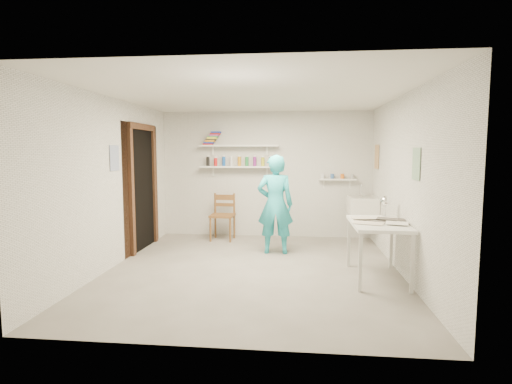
# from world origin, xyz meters

# --- Properties ---
(floor) EXTENTS (4.00, 4.50, 0.02)m
(floor) POSITION_xyz_m (0.00, 0.00, -0.01)
(floor) COLOR slate
(floor) RESTS_ON ground
(ceiling) EXTENTS (4.00, 4.50, 0.02)m
(ceiling) POSITION_xyz_m (0.00, 0.00, 2.41)
(ceiling) COLOR silver
(ceiling) RESTS_ON wall_back
(wall_back) EXTENTS (4.00, 0.02, 2.40)m
(wall_back) POSITION_xyz_m (0.00, 2.26, 1.20)
(wall_back) COLOR silver
(wall_back) RESTS_ON ground
(wall_front) EXTENTS (4.00, 0.02, 2.40)m
(wall_front) POSITION_xyz_m (0.00, -2.26, 1.20)
(wall_front) COLOR silver
(wall_front) RESTS_ON ground
(wall_left) EXTENTS (0.02, 4.50, 2.40)m
(wall_left) POSITION_xyz_m (-2.01, 0.00, 1.20)
(wall_left) COLOR silver
(wall_left) RESTS_ON ground
(wall_right) EXTENTS (0.02, 4.50, 2.40)m
(wall_right) POSITION_xyz_m (2.01, 0.00, 1.20)
(wall_right) COLOR silver
(wall_right) RESTS_ON ground
(doorway_recess) EXTENTS (0.02, 0.90, 2.00)m
(doorway_recess) POSITION_xyz_m (-1.99, 1.05, 1.00)
(doorway_recess) COLOR black
(doorway_recess) RESTS_ON wall_left
(corridor_box) EXTENTS (1.40, 1.50, 2.10)m
(corridor_box) POSITION_xyz_m (-2.70, 1.05, 1.05)
(corridor_box) COLOR brown
(corridor_box) RESTS_ON ground
(door_lintel) EXTENTS (0.06, 1.05, 0.10)m
(door_lintel) POSITION_xyz_m (-1.97, 1.05, 2.05)
(door_lintel) COLOR brown
(door_lintel) RESTS_ON wall_left
(door_jamb_near) EXTENTS (0.06, 0.10, 2.00)m
(door_jamb_near) POSITION_xyz_m (-1.97, 0.55, 1.00)
(door_jamb_near) COLOR brown
(door_jamb_near) RESTS_ON ground
(door_jamb_far) EXTENTS (0.06, 0.10, 2.00)m
(door_jamb_far) POSITION_xyz_m (-1.97, 1.55, 1.00)
(door_jamb_far) COLOR brown
(door_jamb_far) RESTS_ON ground
(shelf_lower) EXTENTS (1.50, 0.22, 0.03)m
(shelf_lower) POSITION_xyz_m (-0.50, 2.13, 1.35)
(shelf_lower) COLOR white
(shelf_lower) RESTS_ON wall_back
(shelf_upper) EXTENTS (1.50, 0.22, 0.03)m
(shelf_upper) POSITION_xyz_m (-0.50, 2.13, 1.75)
(shelf_upper) COLOR white
(shelf_upper) RESTS_ON wall_back
(ledge_shelf) EXTENTS (0.70, 0.14, 0.03)m
(ledge_shelf) POSITION_xyz_m (1.35, 2.17, 1.12)
(ledge_shelf) COLOR white
(ledge_shelf) RESTS_ON wall_back
(poster_left) EXTENTS (0.01, 0.28, 0.36)m
(poster_left) POSITION_xyz_m (-1.99, 0.05, 1.55)
(poster_left) COLOR #334C7F
(poster_left) RESTS_ON wall_left
(poster_right_a) EXTENTS (0.01, 0.34, 0.42)m
(poster_right_a) POSITION_xyz_m (1.99, 1.80, 1.55)
(poster_right_a) COLOR #995933
(poster_right_a) RESTS_ON wall_right
(poster_right_b) EXTENTS (0.01, 0.30, 0.38)m
(poster_right_b) POSITION_xyz_m (1.99, -0.55, 1.50)
(poster_right_b) COLOR #3F724C
(poster_right_b) RESTS_ON wall_right
(belfast_sink) EXTENTS (0.48, 0.60, 0.30)m
(belfast_sink) POSITION_xyz_m (1.75, 1.70, 0.70)
(belfast_sink) COLOR white
(belfast_sink) RESTS_ON wall_right
(man) EXTENTS (0.60, 0.41, 1.59)m
(man) POSITION_xyz_m (0.25, 0.95, 0.80)
(man) COLOR #26B1C2
(man) RESTS_ON ground
(wall_clock) EXTENTS (0.29, 0.05, 0.29)m
(wall_clock) POSITION_xyz_m (0.27, 1.17, 1.06)
(wall_clock) COLOR #CFB98D
(wall_clock) RESTS_ON man
(wooden_chair) EXTENTS (0.45, 0.43, 0.92)m
(wooden_chair) POSITION_xyz_m (-0.77, 1.80, 0.46)
(wooden_chair) COLOR brown
(wooden_chair) RESTS_ON ground
(work_table) EXTENTS (0.67, 1.12, 0.74)m
(work_table) POSITION_xyz_m (1.64, -0.23, 0.37)
(work_table) COLOR white
(work_table) RESTS_ON ground
(desk_lamp) EXTENTS (0.14, 0.14, 0.14)m
(desk_lamp) POSITION_xyz_m (1.82, 0.22, 0.96)
(desk_lamp) COLOR white
(desk_lamp) RESTS_ON work_table
(spray_cans) EXTENTS (1.31, 0.06, 0.17)m
(spray_cans) POSITION_xyz_m (-0.50, 2.13, 1.45)
(spray_cans) COLOR black
(spray_cans) RESTS_ON shelf_lower
(book_stack) EXTENTS (0.34, 0.14, 0.25)m
(book_stack) POSITION_xyz_m (-1.02, 2.13, 1.89)
(book_stack) COLOR red
(book_stack) RESTS_ON shelf_upper
(ledge_pots) EXTENTS (0.48, 0.07, 0.09)m
(ledge_pots) POSITION_xyz_m (1.35, 2.17, 1.18)
(ledge_pots) COLOR silver
(ledge_pots) RESTS_ON ledge_shelf
(papers) EXTENTS (0.30, 0.22, 0.03)m
(papers) POSITION_xyz_m (1.64, -0.23, 0.76)
(papers) COLOR silver
(papers) RESTS_ON work_table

